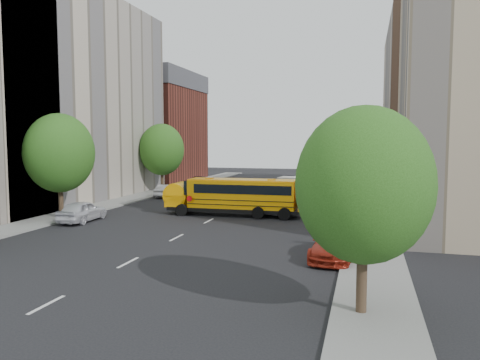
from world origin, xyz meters
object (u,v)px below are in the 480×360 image
at_px(parked_car_1, 167,191).
at_px(parked_car_5, 354,181).
at_px(street_tree_2, 162,150).
at_px(parked_car_2, 200,182).
at_px(street_tree_1, 59,153).
at_px(school_bus, 233,195).
at_px(safari_truck, 300,190).
at_px(parked_car_3, 334,244).
at_px(parked_car_0, 82,211).
at_px(street_tree_5, 366,150).
at_px(street_tree_4, 366,148).
at_px(street_tree_3, 364,185).

bearing_deg(parked_car_1, parked_car_5, -139.41).
distance_m(street_tree_2, parked_car_2, 7.79).
height_order(street_tree_1, school_bus, street_tree_1).
distance_m(safari_truck, parked_car_1, 14.33).
distance_m(school_bus, parked_car_1, 13.63).
relative_size(school_bus, parked_car_3, 2.12).
height_order(school_bus, parked_car_0, school_bus).
xyz_separation_m(parked_car_1, parked_car_3, (18.40, -20.93, 0.06)).
distance_m(street_tree_1, safari_truck, 20.64).
bearing_deg(street_tree_5, street_tree_4, -90.00).
height_order(street_tree_2, street_tree_3, street_tree_2).
bearing_deg(school_bus, parked_car_3, -54.07).
xyz_separation_m(street_tree_3, school_bus, (-10.02, 18.97, -2.81)).
xyz_separation_m(street_tree_5, safari_truck, (-5.67, -17.90, -3.37)).
distance_m(street_tree_1, parked_car_3, 22.02).
relative_size(street_tree_5, parked_car_0, 1.65).
relative_size(street_tree_2, street_tree_4, 0.95).
bearing_deg(school_bus, parked_car_0, -151.21).
xyz_separation_m(street_tree_4, parked_car_0, (-19.80, -18.61, -4.30)).
distance_m(street_tree_4, parked_car_3, 24.94).
xyz_separation_m(street_tree_2, parked_car_3, (20.60, -24.52, -4.11)).
xyz_separation_m(street_tree_2, street_tree_3, (22.00, -32.00, -0.37)).
height_order(parked_car_1, parked_car_2, parked_car_2).
height_order(school_bus, parked_car_5, school_bus).
relative_size(parked_car_1, parked_car_2, 0.78).
bearing_deg(safari_truck, parked_car_5, 84.23).
bearing_deg(street_tree_2, street_tree_3, -55.49).
xyz_separation_m(street_tree_5, parked_car_0, (-19.80, -30.61, -3.93)).
distance_m(school_bus, parked_car_5, 26.91).
xyz_separation_m(street_tree_2, parked_car_0, (2.20, -18.61, -4.05)).
height_order(street_tree_4, street_tree_5, street_tree_4).
distance_m(street_tree_2, street_tree_5, 25.06).
relative_size(street_tree_1, street_tree_4, 0.98).
height_order(parked_car_0, parked_car_5, parked_car_0).
bearing_deg(school_bus, street_tree_3, -63.12).
relative_size(street_tree_1, street_tree_3, 1.11).
relative_size(street_tree_2, school_bus, 0.74).
xyz_separation_m(school_bus, parked_car_0, (-9.78, -5.59, -0.86)).
distance_m(school_bus, parked_car_2, 21.63).
distance_m(safari_truck, parked_car_2, 18.64).
bearing_deg(street_tree_5, street_tree_2, -151.39).
xyz_separation_m(parked_car_2, parked_car_5, (18.40, 6.21, 0.01)).
bearing_deg(street_tree_5, parked_car_0, -122.89).
height_order(street_tree_1, parked_car_0, street_tree_1).
relative_size(school_bus, parked_car_0, 2.30).
bearing_deg(street_tree_2, street_tree_4, 0.00).
height_order(street_tree_2, school_bus, street_tree_2).
relative_size(school_bus, parked_car_5, 2.39).
distance_m(street_tree_2, safari_truck, 17.71).
height_order(street_tree_3, parked_car_2, street_tree_3).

